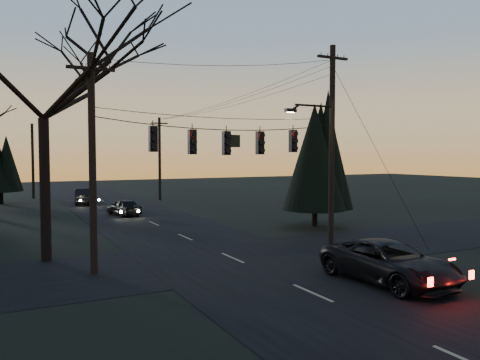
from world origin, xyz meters
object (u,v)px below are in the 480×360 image
utility_pole_right (331,247)px  utility_pole_far_l (34,198)px  utility_pole_left (94,274)px  sedan_oncoming_b (85,196)px  sedan_oncoming_a (124,207)px  utility_pole_far_r (160,200)px  evergreen_right (315,158)px  suv_near (389,263)px  bare_tree_left (42,60)px

utility_pole_right → utility_pole_far_l: size_ratio=1.25×
utility_pole_left → sedan_oncoming_b: 27.29m
sedan_oncoming_a → utility_pole_far_l: bearing=-85.1°
utility_pole_far_l → utility_pole_right: bearing=-72.3°
utility_pole_far_r → sedan_oncoming_a: utility_pole_far_r is taller
utility_pole_far_l → evergreen_right: size_ratio=1.03×
utility_pole_left → utility_pole_far_l: 36.00m
utility_pole_right → utility_pole_far_r: size_ratio=1.18×
utility_pole_far_l → suv_near: size_ratio=1.49×
utility_pole_far_l → sedan_oncoming_a: (5.20, -18.91, 0.64)m
utility_pole_right → utility_pole_far_l: 37.79m
utility_pole_right → utility_pole_left: bearing=180.0°
utility_pole_far_l → sedan_oncoming_a: utility_pole_far_l is taller
utility_pole_left → suv_near: size_ratio=1.59×
bare_tree_left → suv_near: (10.65, -9.47, -7.92)m
suv_near → utility_pole_far_l: bearing=100.5°
utility_pole_far_r → suv_near: bearing=-93.8°
utility_pole_far_l → suv_near: bearing=-77.7°
utility_pole_far_l → bare_tree_left: bearing=-92.5°
utility_pole_right → bare_tree_left: bare_tree_left is taller
sedan_oncoming_a → sedan_oncoming_b: bearing=-93.2°
utility_pole_far_r → utility_pole_left: bearing=-112.3°
utility_pole_left → bare_tree_left: size_ratio=0.69×
utility_pole_left → suv_near: (9.20, -6.23, 0.74)m
utility_pole_left → bare_tree_left: 9.36m
utility_pole_far_l → sedan_oncoming_b: bearing=-66.4°
suv_near → sedan_oncoming_b: size_ratio=1.14×
utility_pole_left → sedan_oncoming_a: utility_pole_left is taller
utility_pole_far_r → bare_tree_left: size_ratio=0.69×
utility_pole_right → utility_pole_far_l: utility_pole_right is taller
utility_pole_right → sedan_oncoming_a: 18.23m
sedan_oncoming_b → evergreen_right: bearing=128.8°
bare_tree_left → sedan_oncoming_b: 25.61m
utility_pole_left → evergreen_right: (14.98, 6.09, 4.46)m
bare_tree_left → evergreen_right: 17.20m
suv_near → sedan_oncoming_a: suv_near is taller
sedan_oncoming_a → sedan_oncoming_b: size_ratio=0.81×
utility_pole_left → sedan_oncoming_b: utility_pole_left is taller
utility_pole_far_r → sedan_oncoming_b: bearing=-172.5°
evergreen_right → sedan_oncoming_a: (-9.78, 11.00, -3.82)m
utility_pole_far_r → sedan_oncoming_a: (-6.30, -10.91, 0.64)m
utility_pole_far_r → evergreen_right: (3.48, -21.91, 4.46)m
utility_pole_far_r → evergreen_right: bearing=-81.0°
suv_near → sedan_oncoming_a: bearing=97.9°
evergreen_right → sedan_oncoming_a: size_ratio=2.05×
utility_pole_left → sedan_oncoming_a: 17.88m
utility_pole_left → utility_pole_far_l: (0.00, 36.00, 0.00)m
utility_pole_far_l → evergreen_right: (14.98, -29.91, 4.46)m
bare_tree_left → sedan_oncoming_a: bearing=64.4°
utility_pole_left → utility_pole_far_l: bearing=90.0°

